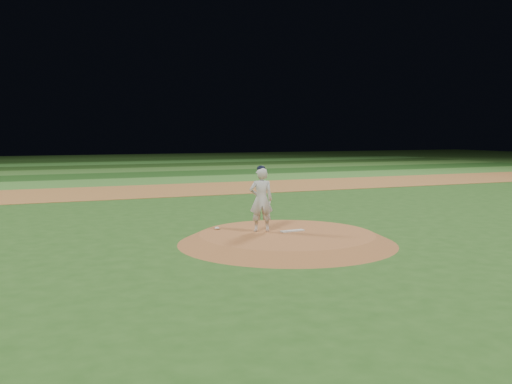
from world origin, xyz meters
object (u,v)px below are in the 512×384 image
at_px(pitching_rubber, 292,231).
at_px(rosin_bag, 217,228).
at_px(pitcher_on_mound, 261,199).
at_px(pitchers_mound, 287,238).

bearing_deg(pitching_rubber, rosin_bag, 144.62).
bearing_deg(rosin_bag, pitcher_on_mound, -36.58).
xyz_separation_m(pitching_rubber, pitcher_on_mound, (-0.73, 0.32, 0.82)).
height_order(pitchers_mound, rosin_bag, rosin_bag).
bearing_deg(pitchers_mound, pitcher_on_mound, 134.60).
distance_m(pitching_rubber, rosin_bag, 1.97).
relative_size(pitching_rubber, rosin_bag, 5.03).
xyz_separation_m(pitchers_mound, pitcher_on_mound, (-0.49, 0.50, 0.96)).
bearing_deg(pitching_rubber, pitchers_mound, -147.29).
xyz_separation_m(pitching_rubber, rosin_bag, (-1.68, 1.03, 0.02)).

